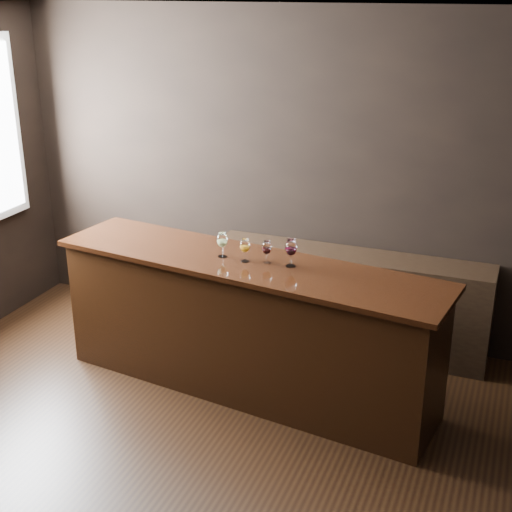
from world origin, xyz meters
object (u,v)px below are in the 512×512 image
(back_bar_shelf, at_px, (348,300))
(glass_red_b, at_px, (291,248))
(bar_counter, at_px, (246,329))
(glass_amber, at_px, (245,246))
(glass_red_a, at_px, (267,248))
(glass_white, at_px, (222,240))

(back_bar_shelf, distance_m, glass_red_b, 1.23)
(glass_red_b, bearing_deg, bar_counter, -175.45)
(glass_amber, bearing_deg, glass_red_a, 9.97)
(back_bar_shelf, bearing_deg, bar_counter, -119.27)
(glass_red_b, bearing_deg, glass_white, -179.16)
(back_bar_shelf, height_order, glass_amber, glass_amber)
(back_bar_shelf, xyz_separation_m, glass_red_b, (-0.21, -0.94, 0.77))
(back_bar_shelf, bearing_deg, glass_red_b, -102.51)
(glass_white, bearing_deg, bar_counter, -5.45)
(bar_counter, distance_m, glass_red_a, 0.68)
(glass_amber, distance_m, glass_red_a, 0.16)
(back_bar_shelf, xyz_separation_m, glass_red_a, (-0.39, -0.94, 0.75))
(bar_counter, distance_m, glass_amber, 0.66)
(glass_red_a, height_order, glass_red_b, glass_red_b)
(glass_red_b, bearing_deg, glass_red_a, -178.51)
(glass_white, bearing_deg, back_bar_shelf, 52.10)
(bar_counter, distance_m, glass_red_b, 0.76)
(glass_amber, xyz_separation_m, glass_red_a, (0.16, 0.03, -0.00))
(back_bar_shelf, relative_size, glass_red_b, 11.59)
(glass_white, relative_size, glass_red_b, 0.93)
(bar_counter, bearing_deg, glass_red_b, 12.28)
(bar_counter, bearing_deg, glass_white, -177.72)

